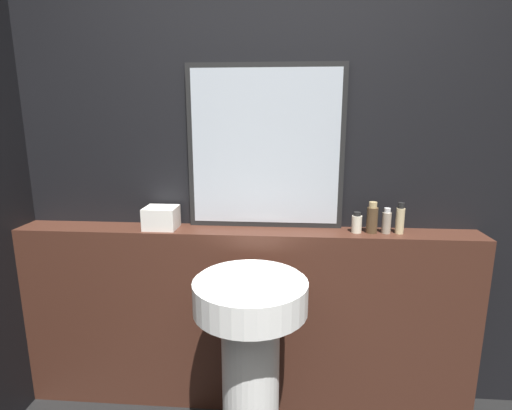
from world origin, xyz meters
TOP-DOWN VIEW (x-y plane):
  - wall_back at (0.00, 1.72)m, footprint 8.00×0.06m
  - vanity_counter at (0.00, 1.59)m, footprint 2.34×0.20m
  - pedestal_sink at (0.06, 1.20)m, footprint 0.48×0.48m
  - mirror at (0.10, 1.67)m, footprint 0.78×0.03m
  - towel_stack at (-0.43, 1.59)m, footprint 0.16×0.15m
  - shampoo_bottle at (0.55, 1.59)m, footprint 0.05×0.05m
  - conditioner_bottle at (0.63, 1.59)m, footprint 0.05×0.05m
  - lotion_bottle at (0.69, 1.59)m, footprint 0.04×0.04m
  - body_wash_bottle at (0.76, 1.59)m, footprint 0.04×0.04m

SIDE VIEW (x-z plane):
  - vanity_counter at x=0.00m, z-range 0.00..0.98m
  - pedestal_sink at x=0.06m, z-range 0.12..1.01m
  - shampoo_bottle at x=0.55m, z-range 0.97..1.08m
  - towel_stack at x=-0.43m, z-range 0.98..1.09m
  - lotion_bottle at x=0.69m, z-range 0.97..1.10m
  - body_wash_bottle at x=0.76m, z-range 0.97..1.13m
  - conditioner_bottle at x=0.63m, z-range 0.97..1.13m
  - wall_back at x=0.00m, z-range 0.00..2.50m
  - mirror at x=0.10m, z-range 0.98..1.79m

